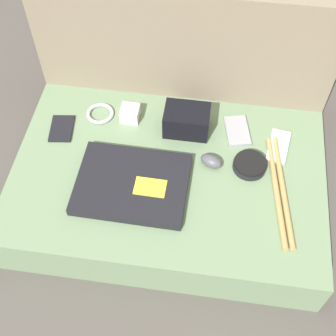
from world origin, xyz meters
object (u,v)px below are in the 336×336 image
speaker_puck (250,165)px  laptop (132,184)px  phone_black (237,131)px  phone_small (278,147)px  computer_mouse (211,161)px  camera_pouch (187,120)px  phone_silver (62,129)px  charger_brick (130,113)px

speaker_puck → laptop: bearing=-160.8°
phone_black → phone_small: same height
computer_mouse → phone_black: computer_mouse is taller
speaker_puck → camera_pouch: 0.24m
computer_mouse → phone_silver: (-0.48, 0.07, -0.01)m
speaker_puck → camera_pouch: (-0.20, 0.12, 0.03)m
phone_small → phone_silver: bearing=-168.9°
phone_small → camera_pouch: bearing=-177.5°
phone_silver → charger_brick: size_ratio=1.93×
computer_mouse → phone_silver: computer_mouse is taller
speaker_puck → phone_silver: (-0.60, 0.07, -0.01)m
phone_silver → phone_black: phone_black is taller
speaker_puck → phone_small: bearing=45.9°
speaker_puck → camera_pouch: bearing=149.2°
laptop → phone_small: laptop is taller
phone_black → phone_small: bearing=-31.8°
computer_mouse → phone_small: 0.22m
phone_black → computer_mouse: bearing=-129.7°
camera_pouch → charger_brick: (-0.18, 0.02, -0.02)m
phone_silver → charger_brick: charger_brick is taller
computer_mouse → phone_small: size_ratio=0.58×
phone_silver → computer_mouse: bearing=-15.5°
phone_small → charger_brick: (-0.48, 0.06, 0.02)m
laptop → phone_silver: size_ratio=2.85×
phone_small → computer_mouse: bearing=-145.8°
speaker_puck → charger_brick: charger_brick is taller
phone_silver → camera_pouch: size_ratio=0.81×
phone_silver → camera_pouch: (0.39, 0.06, 0.04)m
computer_mouse → camera_pouch: (-0.09, 0.13, 0.02)m
laptop → charger_brick: bearing=102.9°
charger_brick → speaker_puck: bearing=-20.3°
computer_mouse → charger_brick: size_ratio=1.34×
speaker_puck → phone_black: speaker_puck is taller
phone_black → camera_pouch: bearing=171.4°
camera_pouch → computer_mouse: bearing=-54.9°
laptop → camera_pouch: camera_pouch is taller
laptop → phone_silver: (-0.26, 0.18, -0.01)m
camera_pouch → speaker_puck: bearing=-30.8°
laptop → phone_black: size_ratio=2.48×
camera_pouch → charger_brick: camera_pouch is taller
phone_silver → charger_brick: (0.21, 0.08, 0.02)m
phone_small → camera_pouch: 0.29m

